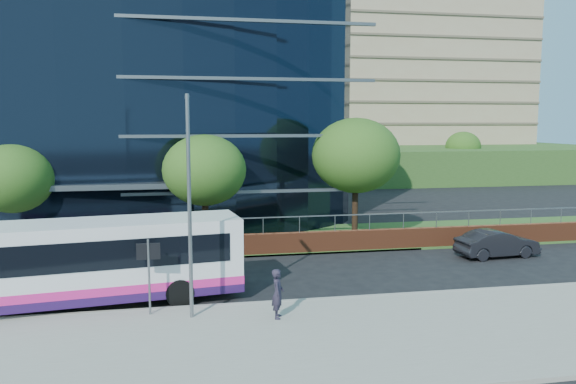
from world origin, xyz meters
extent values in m
plane|color=black|center=(0.00, 0.00, 0.00)|extent=(200.00, 200.00, 0.00)
cube|color=gray|center=(0.00, -1.00, 0.08)|extent=(80.00, 0.25, 0.16)
cube|color=gold|center=(0.00, -0.80, 0.01)|extent=(80.00, 0.08, 0.01)
cube|color=gold|center=(0.00, -0.65, 0.01)|extent=(80.00, 0.08, 0.01)
cube|color=#2D511E|center=(24.00, 11.00, 0.06)|extent=(36.00, 8.00, 0.12)
cube|color=black|center=(-4.00, 24.00, 8.00)|extent=(38.00, 16.00, 16.00)
cube|color=brown|center=(20.00, 7.30, 0.60)|extent=(34.00, 0.40, 1.20)
cube|color=slate|center=(20.00, 7.30, 2.08)|extent=(34.00, 0.06, 0.06)
cube|color=#2D511E|center=(32.00, 56.00, 2.00)|extent=(60.00, 42.00, 4.00)
cube|color=tan|center=(32.00, 58.00, 17.00)|extent=(50.00, 12.00, 26.00)
cylinder|color=slate|center=(4.50, -1.60, 1.55)|extent=(0.08, 0.08, 2.80)
cube|color=black|center=(4.50, -1.58, 2.50)|extent=(0.85, 0.06, 0.60)
cylinder|color=black|center=(-3.00, 9.50, 1.43)|extent=(0.36, 0.36, 2.86)
ellipsoid|color=#284F16|center=(-3.00, 9.50, 4.23)|extent=(4.29, 4.29, 3.65)
cylinder|color=black|center=(7.00, 9.00, 1.54)|extent=(0.36, 0.36, 3.08)
ellipsoid|color=#284F16|center=(7.00, 9.00, 4.55)|extent=(4.62, 4.62, 3.93)
cylinder|color=black|center=(16.00, 10.00, 1.76)|extent=(0.36, 0.36, 3.52)
ellipsoid|color=#284F16|center=(16.00, 10.00, 5.20)|extent=(5.28, 5.28, 4.49)
cylinder|color=black|center=(24.00, 40.00, 1.54)|extent=(0.36, 0.36, 3.08)
ellipsoid|color=#284F16|center=(24.00, 40.00, 4.55)|extent=(4.62, 4.62, 3.93)
cylinder|color=black|center=(40.00, 42.00, 1.43)|extent=(0.36, 0.36, 2.86)
ellipsoid|color=#284F16|center=(40.00, 42.00, 4.23)|extent=(4.29, 4.29, 3.65)
cylinder|color=slate|center=(6.00, -2.20, 4.15)|extent=(0.14, 0.14, 8.00)
cube|color=slate|center=(6.00, -1.85, 8.05)|extent=(0.15, 0.70, 0.12)
cube|color=silver|center=(1.88, 0.30, 1.86)|extent=(12.46, 4.33, 2.94)
cube|color=#291046|center=(1.88, 0.30, 0.55)|extent=(12.49, 4.38, 0.33)
cube|color=#D71F7D|center=(1.88, 0.30, 0.89)|extent=(12.49, 4.38, 0.33)
cube|color=black|center=(2.54, 0.39, 2.28)|extent=(10.05, 4.06, 1.11)
cylinder|color=black|center=(5.57, -0.50, 0.55)|extent=(1.14, 0.47, 1.11)
imported|color=black|center=(22.24, 4.65, 0.73)|extent=(4.53, 1.91, 1.46)
imported|color=#241F2F|center=(9.05, -2.86, 1.05)|extent=(0.56, 0.73, 1.80)
camera|label=1|loc=(5.76, -22.12, 7.16)|focal=35.00mm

